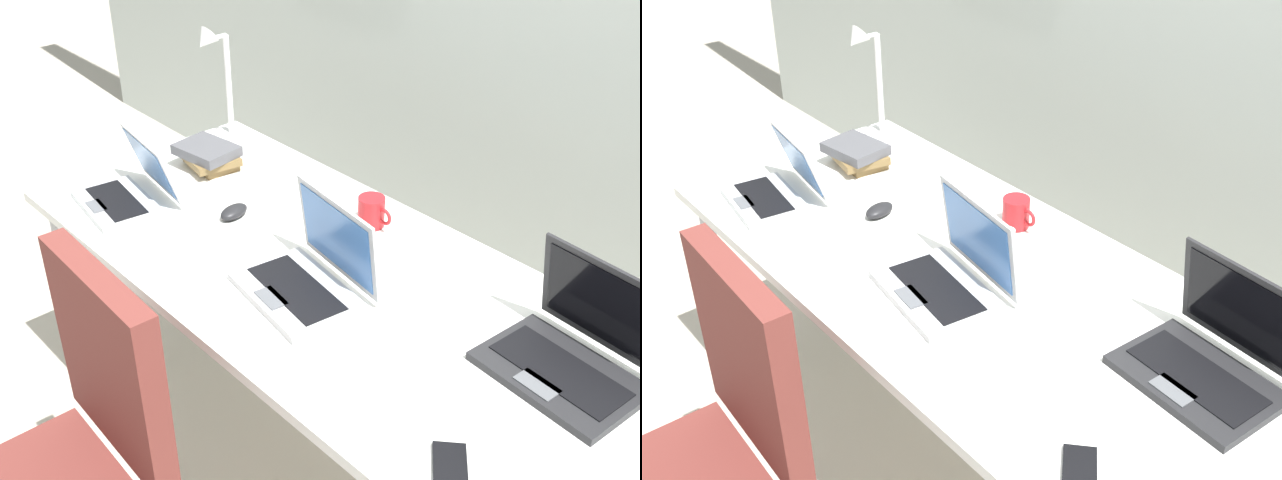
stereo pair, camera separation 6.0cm
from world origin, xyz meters
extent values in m
plane|color=#B7AD9E|center=(0.00, 0.00, 0.00)|extent=(12.00, 12.00, 0.00)
cube|color=white|center=(0.00, 0.00, 0.72)|extent=(1.80, 0.80, 0.03)
cylinder|color=#B2B5BA|center=(-0.84, -0.34, 0.35)|extent=(0.04, 0.04, 0.71)
cylinder|color=#B2B5BA|center=(-0.84, 0.34, 0.35)|extent=(0.04, 0.04, 0.71)
cylinder|color=white|center=(-0.80, 0.31, 0.75)|extent=(0.12, 0.12, 0.02)
cylinder|color=white|center=(-0.80, 0.31, 0.93)|extent=(0.02, 0.02, 0.34)
cylinder|color=white|center=(-0.80, 0.27, 1.10)|extent=(0.01, 0.08, 0.01)
cone|color=white|center=(-0.80, 0.23, 1.10)|extent=(0.07, 0.09, 0.09)
cube|color=#B7BABC|center=(0.06, -0.13, 0.75)|extent=(0.34, 0.26, 0.02)
cube|color=black|center=(0.06, -0.13, 0.76)|extent=(0.29, 0.16, 0.00)
cube|color=#595B60|center=(0.05, -0.20, 0.76)|extent=(0.09, 0.06, 0.00)
cube|color=#B7BABC|center=(0.08, -0.01, 0.87)|extent=(0.32, 0.08, 0.22)
cube|color=#3F72BF|center=(0.07, -0.01, 0.87)|extent=(0.28, 0.07, 0.18)
cube|color=#232326|center=(0.66, 0.09, 0.75)|extent=(0.34, 0.25, 0.02)
cube|color=black|center=(0.66, 0.09, 0.76)|extent=(0.30, 0.14, 0.00)
cube|color=#595B60|center=(0.65, 0.02, 0.76)|extent=(0.09, 0.06, 0.00)
cube|color=#232326|center=(0.67, 0.22, 0.87)|extent=(0.33, 0.07, 0.22)
cube|color=black|center=(0.66, 0.22, 0.87)|extent=(0.29, 0.05, 0.19)
cube|color=#B7BABC|center=(-0.63, -0.23, 0.75)|extent=(0.29, 0.22, 0.02)
cube|color=black|center=(-0.63, -0.23, 0.76)|extent=(0.25, 0.13, 0.00)
cube|color=#595B60|center=(-0.64, -0.29, 0.76)|extent=(0.08, 0.05, 0.00)
cube|color=#B7BABC|center=(-0.61, -0.11, 0.85)|extent=(0.27, 0.10, 0.18)
cube|color=#3F72BF|center=(-0.61, -0.12, 0.85)|extent=(0.25, 0.08, 0.15)
ellipsoid|color=black|center=(-0.35, -0.01, 0.76)|extent=(0.07, 0.11, 0.03)
cube|color=black|center=(0.67, -0.28, 0.74)|extent=(0.14, 0.14, 0.01)
cylinder|color=gold|center=(0.04, 0.12, 0.77)|extent=(0.04, 0.04, 0.06)
cylinder|color=white|center=(0.04, 0.12, 0.81)|extent=(0.04, 0.04, 0.01)
cube|color=brown|center=(-0.66, 0.13, 0.75)|extent=(0.18, 0.13, 0.02)
cube|color=brown|center=(-0.64, 0.11, 0.78)|extent=(0.18, 0.17, 0.02)
cube|color=#4C4C51|center=(-0.65, 0.11, 0.80)|extent=(0.20, 0.16, 0.03)
cylinder|color=#B21E23|center=(-0.06, 0.24, 0.78)|extent=(0.08, 0.08, 0.09)
torus|color=#B21E23|center=(-0.01, 0.24, 0.79)|extent=(0.05, 0.01, 0.05)
cube|color=brown|center=(-0.04, -0.59, 0.73)|extent=(0.42, 0.07, 0.48)
camera|label=1|loc=(1.25, -1.13, 1.88)|focal=43.98mm
camera|label=2|loc=(1.29, -1.08, 1.88)|focal=43.98mm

